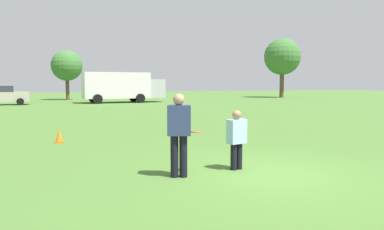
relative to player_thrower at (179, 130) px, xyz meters
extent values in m
plane|color=#47702D|center=(2.00, -0.47, -1.04)|extent=(161.36, 161.36, 0.00)
cylinder|color=black|center=(-0.09, 0.03, -0.57)|extent=(0.18, 0.18, 0.93)
cylinder|color=black|center=(0.09, -0.03, -0.57)|extent=(0.18, 0.18, 0.93)
cube|color=navy|center=(0.00, 0.00, 0.22)|extent=(0.57, 0.43, 0.66)
sphere|color=tan|center=(0.00, 0.00, 0.67)|extent=(0.25, 0.25, 0.25)
cylinder|color=black|center=(1.60, 0.19, -0.72)|extent=(0.15, 0.15, 0.63)
cylinder|color=black|center=(1.43, 0.15, -0.72)|extent=(0.15, 0.15, 0.63)
cube|color=#9EC6E5|center=(1.51, 0.17, -0.12)|extent=(0.48, 0.34, 0.57)
sphere|color=#8C664C|center=(1.51, 0.17, 0.28)|extent=(0.22, 0.22, 0.22)
cylinder|color=#E54C33|center=(0.50, 0.22, -0.09)|extent=(0.27, 0.27, 0.07)
cube|color=#D8590C|center=(-2.34, 5.94, -1.02)|extent=(0.32, 0.32, 0.03)
cone|color=orange|center=(-2.34, 5.94, -0.78)|extent=(0.24, 0.24, 0.45)
cube|color=#B7AD99|center=(-6.58, 31.11, -0.26)|extent=(4.29, 2.03, 0.90)
cube|color=#2D333D|center=(-6.83, 31.10, 0.46)|extent=(2.09, 1.75, 0.64)
cylinder|color=black|center=(-5.34, 32.18, -0.71)|extent=(0.67, 0.26, 0.66)
cylinder|color=black|center=(-5.23, 30.19, -0.71)|extent=(0.67, 0.26, 0.66)
cube|color=white|center=(3.95, 31.28, 0.79)|extent=(6.93, 2.87, 2.70)
cube|color=#B2B2B7|center=(8.14, 31.51, 0.44)|extent=(1.93, 2.40, 2.00)
cylinder|color=black|center=(6.08, 32.77, -0.56)|extent=(0.97, 0.33, 0.96)
cylinder|color=black|center=(6.23, 30.03, -0.56)|extent=(0.97, 0.33, 0.96)
cylinder|color=black|center=(1.67, 32.52, -0.56)|extent=(0.97, 0.33, 0.96)
cylinder|color=black|center=(1.82, 29.79, -0.56)|extent=(0.97, 0.33, 0.96)
cylinder|color=brown|center=(-0.57, 40.13, 0.28)|extent=(0.44, 0.44, 2.63)
sphere|color=#3D7033|center=(-0.57, 40.13, 3.20)|extent=(3.76, 3.76, 3.76)
cylinder|color=brown|center=(28.60, 36.80, 0.78)|extent=(0.61, 0.61, 3.64)
sphere|color=#3D7033|center=(28.60, 36.80, 4.81)|extent=(5.20, 5.20, 5.20)
camera|label=1|loc=(-2.59, -7.42, 1.02)|focal=34.00mm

